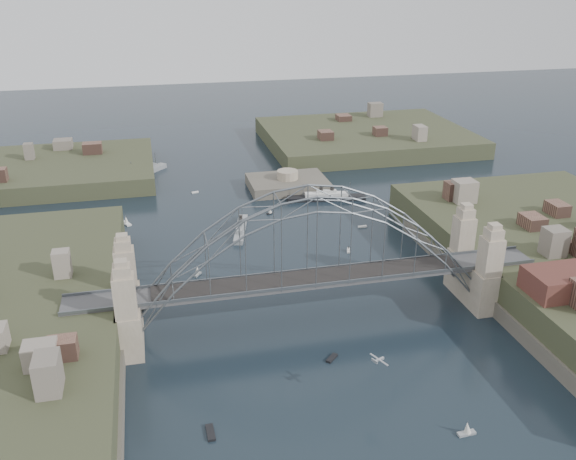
# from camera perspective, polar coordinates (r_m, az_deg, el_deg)

# --- Properties ---
(ground) EXTENTS (500.00, 500.00, 0.00)m
(ground) POSITION_cam_1_polar(r_m,az_deg,el_deg) (112.23, 2.11, -8.26)
(ground) COLOR black
(ground) RESTS_ON ground
(bridge) EXTENTS (84.00, 13.80, 24.60)m
(bridge) POSITION_cam_1_polar(r_m,az_deg,el_deg) (106.30, 2.21, -2.58)
(bridge) COLOR #4A4A4C
(bridge) RESTS_ON ground
(headland_nw) EXTENTS (60.00, 45.00, 9.00)m
(headland_nw) POSITION_cam_1_polar(r_m,az_deg,el_deg) (198.16, -21.09, 4.62)
(headland_nw) COLOR #363B23
(headland_nw) RESTS_ON ground
(headland_ne) EXTENTS (70.00, 55.00, 9.50)m
(headland_ne) POSITION_cam_1_polar(r_m,az_deg,el_deg) (223.50, 7.21, 8.08)
(headland_ne) COLOR #363B23
(headland_ne) RESTS_ON ground
(fort_island) EXTENTS (22.00, 16.00, 9.40)m
(fort_island) POSITION_cam_1_polar(r_m,az_deg,el_deg) (176.63, -0.04, 3.76)
(fort_island) COLOR #544E43
(fort_island) RESTS_ON ground
(naval_cruiser_near) EXTENTS (5.97, 16.40, 4.90)m
(naval_cruiser_near) POSITION_cam_1_polar(r_m,az_deg,el_deg) (147.91, -4.41, 0.16)
(naval_cruiser_near) COLOR #92979A
(naval_cruiser_near) RESTS_ON ground
(naval_cruiser_far) EXTENTS (13.93, 15.04, 6.09)m
(naval_cruiser_far) POSITION_cam_1_polar(r_m,az_deg,el_deg) (193.31, -13.19, 5.28)
(naval_cruiser_far) COLOR #92979A
(naval_cruiser_far) RESTS_ON ground
(ocean_liner) EXTENTS (21.55, 5.96, 5.24)m
(ocean_liner) POSITION_cam_1_polar(r_m,az_deg,el_deg) (167.77, 3.59, 3.06)
(ocean_liner) COLOR black
(ocean_liner) RESTS_ON ground
(aeroplane) EXTENTS (2.01, 3.41, 0.52)m
(aeroplane) POSITION_cam_1_polar(r_m,az_deg,el_deg) (89.73, 8.35, -11.86)
(aeroplane) COLOR #A8ABB0
(small_boat_a) EXTENTS (1.91, 2.16, 2.38)m
(small_boat_a) POSITION_cam_1_polar(r_m,az_deg,el_deg) (128.01, -8.42, -3.82)
(small_boat_a) COLOR white
(small_boat_a) RESTS_ON ground
(small_boat_b) EXTENTS (1.15, 1.93, 1.43)m
(small_boat_b) POSITION_cam_1_polar(r_m,az_deg,el_deg) (137.81, 5.63, -1.90)
(small_boat_b) COLOR white
(small_boat_b) RESTS_ON ground
(small_boat_c) EXTENTS (2.46, 2.45, 0.45)m
(small_boat_c) POSITION_cam_1_polar(r_m,az_deg,el_deg) (102.00, 4.09, -11.80)
(small_boat_c) COLOR white
(small_boat_c) RESTS_ON ground
(small_boat_d) EXTENTS (2.18, 0.85, 0.45)m
(small_boat_d) POSITION_cam_1_polar(r_m,az_deg,el_deg) (151.02, 6.93, 0.30)
(small_boat_d) COLOR white
(small_boat_d) RESTS_ON ground
(small_boat_e) EXTENTS (2.53, 3.70, 2.38)m
(small_boat_e) POSITION_cam_1_polar(r_m,az_deg,el_deg) (156.82, -14.80, 0.76)
(small_boat_e) COLOR white
(small_boat_e) RESTS_ON ground
(small_boat_f) EXTENTS (1.71, 1.51, 2.38)m
(small_boat_f) POSITION_cam_1_polar(r_m,az_deg,el_deg) (157.84, -1.72, 1.84)
(small_boat_f) COLOR white
(small_boat_f) RESTS_ON ground
(small_boat_g) EXTENTS (2.60, 1.07, 2.38)m
(small_boat_g) POSITION_cam_1_polar(r_m,az_deg,el_deg) (90.90, 16.29, -17.37)
(small_boat_g) COLOR white
(small_boat_g) RESTS_ON ground
(small_boat_h) EXTENTS (2.04, 1.18, 0.45)m
(small_boat_h) POSITION_cam_1_polar(r_m,az_deg,el_deg) (175.04, -8.63, 3.48)
(small_boat_h) COLOR white
(small_boat_h) RESTS_ON ground
(small_boat_i) EXTENTS (2.37, 2.01, 1.43)m
(small_boat_i) POSITION_cam_1_polar(r_m,az_deg,el_deg) (132.86, 14.07, -3.54)
(small_boat_i) COLOR white
(small_boat_i) RESTS_ON ground
(small_boat_j) EXTENTS (1.11, 3.23, 0.45)m
(small_boat_j) POSITION_cam_1_polar(r_m,az_deg,el_deg) (88.79, -7.22, -18.18)
(small_boat_j) COLOR white
(small_boat_j) RESTS_ON ground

